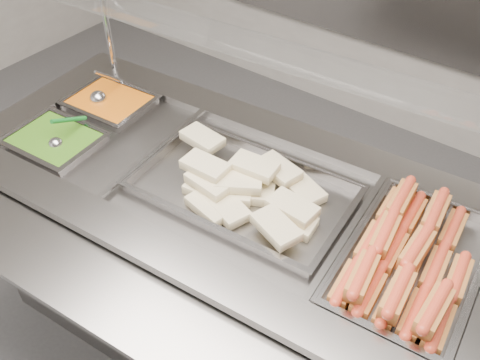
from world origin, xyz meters
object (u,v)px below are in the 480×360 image
Objects in this scene: steam_counter at (229,267)px; pan_hotdogs at (410,268)px; pan_wraps at (243,192)px; ladle at (99,98)px; serving_spoon at (59,140)px; sneeze_guard at (264,51)px.

pan_hotdogs is (0.69, 0.06, 0.45)m from steam_counter.
ladle is (-0.83, 0.08, 0.04)m from pan_wraps.
serving_spoon is at bearing -71.33° from ladle.
pan_hotdogs is 3.06× the size of ladle.
sneeze_guard is 0.50m from pan_wraps.
steam_counter is 10.58× the size of serving_spoon.
serving_spoon is (-0.64, -0.46, -0.39)m from sneeze_guard.
steam_counter is 0.92m from ladle.
sneeze_guard reaches higher than pan_hotdogs.
pan_hotdogs is 3.14× the size of serving_spoon.
ladle is at bearing -168.02° from sneeze_guard.
ladle reaches higher than pan_hotdogs.
pan_hotdogs is 1.38m from serving_spoon.
ladle is (-1.45, 0.03, 0.05)m from pan_hotdogs.
pan_hotdogs is 1.45m from ladle.
ladle is at bearing 108.67° from serving_spoon.
sneeze_guard reaches higher than pan_wraps.
ladle is at bearing 178.96° from pan_hotdogs.
serving_spoon reaches higher than steam_counter.
ladle reaches higher than pan_wraps.
pan_hotdogs is at bearing 4.65° from pan_wraps.
pan_hotdogs is at bearing -1.04° from ladle.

